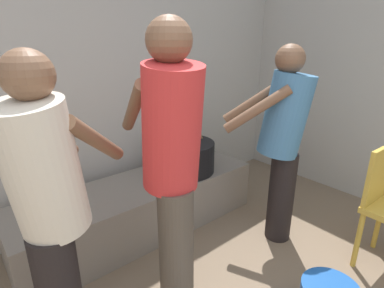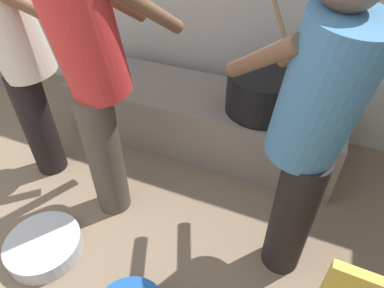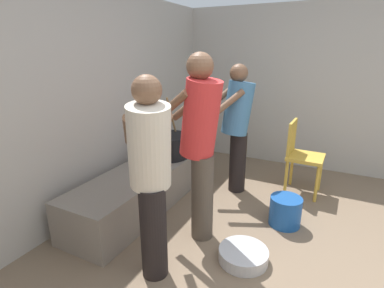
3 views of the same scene
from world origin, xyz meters
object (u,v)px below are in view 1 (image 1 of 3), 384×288
object	(u,v)px
cooking_pot_main	(187,157)
cook_in_red_shirt	(172,160)
cook_in_blue_shirt	(283,137)
cook_in_cream_shirt	(49,204)

from	to	relation	value
cooking_pot_main	cook_in_red_shirt	world-z (taller)	cook_in_red_shirt
cook_in_blue_shirt	cook_in_cream_shirt	xyz separation A→B (m)	(-1.62, 0.09, -0.00)
cook_in_red_shirt	cook_in_cream_shirt	bearing A→B (deg)	169.86
cooking_pot_main	cook_in_red_shirt	distance (m)	1.09
cooking_pot_main	cook_in_red_shirt	size ratio (longest dim) A/B	0.44
cooking_pot_main	cook_in_cream_shirt	xyz separation A→B (m)	(-1.29, -0.64, 0.30)
cook_in_red_shirt	cook_in_blue_shirt	size ratio (longest dim) A/B	1.09
cook_in_cream_shirt	cook_in_red_shirt	bearing A→B (deg)	-10.14
cook_in_red_shirt	cook_in_blue_shirt	bearing A→B (deg)	0.62
cooking_pot_main	cook_in_cream_shirt	distance (m)	1.47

